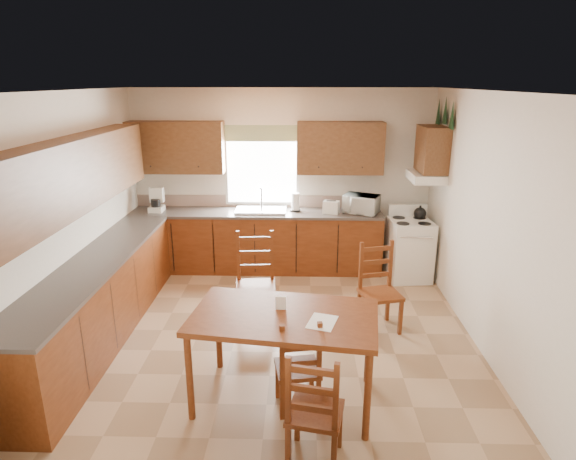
{
  "coord_description": "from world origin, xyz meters",
  "views": [
    {
      "loc": [
        0.3,
        -4.98,
        2.8
      ],
      "look_at": [
        0.15,
        0.3,
        1.15
      ],
      "focal_mm": 30.0,
      "sensor_mm": 36.0,
      "label": 1
    }
  ],
  "objects_px": {
    "stove": "(409,250)",
    "chair_near_left": "(298,362)",
    "chair_far_left": "(255,281)",
    "chair_far_right": "(381,289)",
    "microwave": "(361,204)",
    "chair_near_right": "(315,405)",
    "dining_table": "(284,358)"
  },
  "relations": [
    {
      "from": "stove",
      "to": "chair_near_left",
      "type": "distance_m",
      "value": 3.39
    },
    {
      "from": "chair_far_left",
      "to": "chair_far_right",
      "type": "relative_size",
      "value": 1.08
    },
    {
      "from": "chair_near_left",
      "to": "chair_far_right",
      "type": "height_order",
      "value": "chair_far_right"
    },
    {
      "from": "microwave",
      "to": "chair_far_left",
      "type": "relative_size",
      "value": 0.41
    },
    {
      "from": "microwave",
      "to": "chair_near_left",
      "type": "relative_size",
      "value": 0.51
    },
    {
      "from": "chair_far_left",
      "to": "chair_near_left",
      "type": "bearing_deg",
      "value": -75.75
    },
    {
      "from": "chair_near_right",
      "to": "chair_far_left",
      "type": "relative_size",
      "value": 0.87
    },
    {
      "from": "stove",
      "to": "chair_far_right",
      "type": "xyz_separation_m",
      "value": [
        -0.66,
        -1.55,
        0.08
      ]
    },
    {
      "from": "stove",
      "to": "microwave",
      "type": "xyz_separation_m",
      "value": [
        -0.69,
        0.25,
        0.63
      ]
    },
    {
      "from": "stove",
      "to": "chair_near_right",
      "type": "relative_size",
      "value": 0.9
    },
    {
      "from": "microwave",
      "to": "chair_near_right",
      "type": "xyz_separation_m",
      "value": [
        -0.77,
        -3.86,
        -0.58
      ]
    },
    {
      "from": "microwave",
      "to": "chair_far_right",
      "type": "bearing_deg",
      "value": -65.18
    },
    {
      "from": "chair_near_right",
      "to": "stove",
      "type": "bearing_deg",
      "value": -100.4
    },
    {
      "from": "microwave",
      "to": "chair_far_left",
      "type": "distance_m",
      "value": 2.28
    },
    {
      "from": "dining_table",
      "to": "stove",
      "type": "bearing_deg",
      "value": 67.4
    },
    {
      "from": "microwave",
      "to": "chair_near_left",
      "type": "bearing_deg",
      "value": -81.95
    },
    {
      "from": "microwave",
      "to": "chair_far_right",
      "type": "height_order",
      "value": "microwave"
    },
    {
      "from": "dining_table",
      "to": "chair_near_right",
      "type": "relative_size",
      "value": 1.67
    },
    {
      "from": "dining_table",
      "to": "chair_near_right",
      "type": "xyz_separation_m",
      "value": [
        0.26,
        -0.72,
        0.05
      ]
    },
    {
      "from": "dining_table",
      "to": "chair_far_left",
      "type": "xyz_separation_m",
      "value": [
        -0.39,
        1.43,
        0.12
      ]
    },
    {
      "from": "chair_near_left",
      "to": "chair_far_left",
      "type": "xyz_separation_m",
      "value": [
        -0.51,
        1.52,
        0.1
      ]
    },
    {
      "from": "chair_near_left",
      "to": "chair_near_right",
      "type": "height_order",
      "value": "chair_near_right"
    },
    {
      "from": "dining_table",
      "to": "chair_far_left",
      "type": "height_order",
      "value": "chair_far_left"
    },
    {
      "from": "microwave",
      "to": "dining_table",
      "type": "relative_size",
      "value": 0.28
    },
    {
      "from": "chair_near_left",
      "to": "chair_near_right",
      "type": "distance_m",
      "value": 0.64
    },
    {
      "from": "chair_near_left",
      "to": "chair_far_left",
      "type": "bearing_deg",
      "value": -81.74
    },
    {
      "from": "stove",
      "to": "chair_far_left",
      "type": "height_order",
      "value": "chair_far_left"
    },
    {
      "from": "chair_far_left",
      "to": "dining_table",
      "type": "bearing_deg",
      "value": -78.92
    },
    {
      "from": "stove",
      "to": "chair_near_left",
      "type": "bearing_deg",
      "value": -123.57
    },
    {
      "from": "microwave",
      "to": "chair_far_right",
      "type": "distance_m",
      "value": 1.89
    },
    {
      "from": "microwave",
      "to": "chair_near_right",
      "type": "distance_m",
      "value": 3.98
    },
    {
      "from": "chair_near_right",
      "to": "chair_far_right",
      "type": "bearing_deg",
      "value": -99.73
    }
  ]
}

